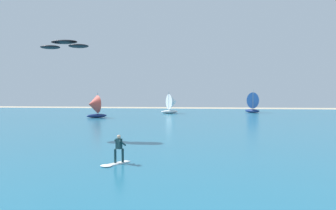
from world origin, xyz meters
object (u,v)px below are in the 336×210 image
(sailboat_outermost, at_px, (250,102))
(sailboat_mid_left, at_px, (94,106))
(kitesurfer, at_px, (116,154))
(kite, at_px, (64,45))
(sailboat_near_shore, at_px, (172,104))

(sailboat_outermost, height_order, sailboat_mid_left, sailboat_outermost)
(kitesurfer, height_order, kite, kite)
(sailboat_outermost, distance_m, sailboat_mid_left, 37.32)
(kite, xyz_separation_m, sailboat_outermost, (23.08, 47.01, -6.27))
(kitesurfer, relative_size, kite, 0.39)
(sailboat_outermost, bearing_deg, kite, -116.15)
(kitesurfer, distance_m, sailboat_mid_left, 38.51)
(sailboat_outermost, relative_size, sailboat_near_shore, 1.10)
(kitesurfer, xyz_separation_m, sailboat_outermost, (14.82, 57.17, 1.87))
(sailboat_outermost, relative_size, sailboat_mid_left, 1.18)
(kite, distance_m, sailboat_outermost, 52.74)
(sailboat_outermost, bearing_deg, sailboat_mid_left, -144.06)
(sailboat_mid_left, bearing_deg, sailboat_near_shore, 52.50)
(sailboat_near_shore, bearing_deg, kite, -97.01)
(kitesurfer, xyz_separation_m, kite, (-8.26, 10.16, 8.14))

